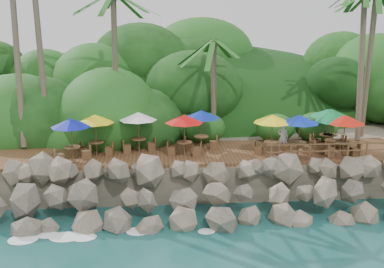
{
  "coord_description": "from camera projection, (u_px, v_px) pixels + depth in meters",
  "views": [
    {
      "loc": [
        -2.03,
        -19.45,
        9.61
      ],
      "look_at": [
        0.0,
        6.0,
        3.4
      ],
      "focal_mm": 41.27,
      "sensor_mm": 36.0,
      "label": 1
    }
  ],
  "objects": [
    {
      "name": "land_base",
      "position": [
        182.0,
        133.0,
        36.52
      ],
      "size": [
        32.0,
        25.2,
        2.1
      ],
      "primitive_type": "cube",
      "color": "gray",
      "rests_on": "ground"
    },
    {
      "name": "seawall",
      "position": [
        198.0,
        194.0,
        22.93
      ],
      "size": [
        29.0,
        4.0,
        2.3
      ],
      "primitive_type": null,
      "color": "gray",
      "rests_on": "ground"
    },
    {
      "name": "foam_line",
      "position": [
        201.0,
        228.0,
        21.55
      ],
      "size": [
        25.2,
        0.8,
        0.06
      ],
      "color": "white",
      "rests_on": "ground"
    },
    {
      "name": "terrace",
      "position": [
        192.0,
        153.0,
        26.56
      ],
      "size": [
        26.0,
        5.0,
        0.2
      ],
      "primitive_type": "cube",
      "color": "brown",
      "rests_on": "land_base"
    },
    {
      "name": "palapa",
      "position": [
        105.0,
        88.0,
        28.54
      ],
      "size": [
        5.17,
        5.17,
        4.6
      ],
      "color": "brown",
      "rests_on": "ground"
    },
    {
      "name": "jungle_hill",
      "position": [
        178.0,
        126.0,
        44.03
      ],
      "size": [
        44.8,
        28.0,
        15.4
      ],
      "primitive_type": "ellipsoid",
      "color": "#143811",
      "rests_on": "ground"
    },
    {
      "name": "dining_clusters",
      "position": [
        228.0,
        120.0,
        25.86
      ],
      "size": [
        17.69,
        5.19,
        2.43
      ],
      "color": "brown",
      "rests_on": "terrace"
    },
    {
      "name": "waiter",
      "position": [
        283.0,
        138.0,
        26.28
      ],
      "size": [
        0.76,
        0.65,
        1.77
      ],
      "primitive_type": "imported",
      "rotation": [
        0.0,
        0.0,
        2.72
      ],
      "color": "white",
      "rests_on": "terrace"
    },
    {
      "name": "railing",
      "position": [
        339.0,
        150.0,
        24.74
      ],
      "size": [
        8.3,
        0.1,
        1.0
      ],
      "color": "brown",
      "rests_on": "terrace"
    },
    {
      "name": "ground",
      "position": [
        202.0,
        232.0,
        21.27
      ],
      "size": [
        140.0,
        140.0,
        0.0
      ],
      "primitive_type": "plane",
      "color": "#19514F",
      "rests_on": "ground"
    },
    {
      "name": "jungle_foliage",
      "position": [
        183.0,
        149.0,
        35.8
      ],
      "size": [
        44.0,
        16.0,
        12.0
      ],
      "primitive_type": null,
      "color": "#143811",
      "rests_on": "ground"
    }
  ]
}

